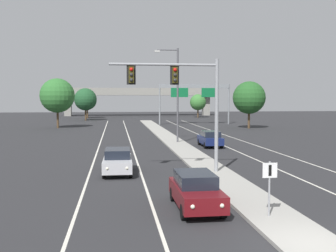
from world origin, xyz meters
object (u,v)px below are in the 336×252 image
tree_far_left_a (85,99)px  tree_far_left_c (57,96)px  street_lamp_median (176,89)px  tree_far_right_a (198,102)px  highway_sign_gantry (195,91)px  car_oncoming_silver (118,161)px  car_oncoming_darkred (196,190)px  car_receding_navy (210,139)px  median_sign_post (270,181)px  tree_far_left_b (87,100)px  tree_far_right_b (249,98)px  overhead_signal_mast (184,91)px

tree_far_left_a → tree_far_left_c: tree_far_left_c is taller
street_lamp_median → tree_far_right_a: street_lamp_median is taller
highway_sign_gantry → car_oncoming_silver: bearing=-107.1°
car_oncoming_darkred → car_receding_navy: bearing=74.9°
median_sign_post → tree_far_left_b: size_ratio=0.33×
car_receding_navy → median_sign_post: bearing=-97.9°
tree_far_right_a → tree_far_left_b: tree_far_left_b is taller
median_sign_post → car_receding_navy: 24.13m
tree_far_left_a → tree_far_right_b: size_ratio=0.93×
tree_far_left_a → tree_far_left_b: bearing=91.9°
median_sign_post → tree_far_left_a: tree_far_left_a is taller
street_lamp_median → car_receding_navy: (3.01, -3.34, -4.97)m
tree_far_left_c → tree_far_left_b: tree_far_left_c is taller
street_lamp_median → overhead_signal_mast: bearing=-96.9°
street_lamp_median → car_oncoming_darkred: (-2.90, -25.29, -4.97)m
tree_far_left_b → highway_sign_gantry: bearing=-50.8°
car_oncoming_silver → tree_far_right_b: size_ratio=0.59×
street_lamp_median → tree_far_right_a: bearing=75.9°
tree_far_left_a → tree_far_left_c: 22.11m
median_sign_post → tree_far_left_c: 54.02m
car_receding_navy → tree_far_left_a: tree_far_left_a is taller
tree_far_left_c → street_lamp_median: bearing=-57.2°
median_sign_post → tree_far_right_a: (14.49, 83.74, 2.25)m
street_lamp_median → car_oncoming_silver: (-6.26, -16.52, -4.97)m
tree_far_right_a → tree_far_right_b: size_ratio=0.78×
tree_far_left_a → car_oncoming_silver: bearing=-84.0°
tree_far_right_a → tree_far_left_a: 28.93m
overhead_signal_mast → tree_far_right_b: (16.97, 36.99, -0.35)m
car_oncoming_darkred → street_lamp_median: bearing=83.5°
tree_far_left_a → tree_far_left_c: size_ratio=0.87×
median_sign_post → tree_far_right_a: tree_far_right_a is taller
car_receding_navy → highway_sign_gantry: size_ratio=0.34×
overhead_signal_mast → highway_sign_gantry: 48.93m
median_sign_post → street_lamp_median: street_lamp_median is taller
median_sign_post → car_oncoming_silver: bearing=119.1°
car_receding_navy → tree_far_left_a: (-15.89, 49.65, 3.78)m
median_sign_post → car_receding_navy: bearing=82.1°
tree_far_right_a → highway_sign_gantry: bearing=-103.1°
overhead_signal_mast → car_receding_navy: (5.11, 14.08, -4.47)m
tree_far_left_a → tree_far_right_b: 38.54m
street_lamp_median → car_oncoming_silver: street_lamp_median is taller
tree_far_left_a → tree_far_left_b: (-0.34, 10.33, -0.29)m
street_lamp_median → car_receding_navy: street_lamp_median is taller
overhead_signal_mast → tree_far_left_a: 64.64m
car_oncoming_silver → car_receding_navy: (9.27, 13.18, 0.00)m
car_oncoming_darkred → highway_sign_gantry: (11.03, 55.71, 5.34)m
tree_far_right_a → tree_far_left_b: 27.42m
street_lamp_median → median_sign_post: bearing=-90.6°
highway_sign_gantry → tree_far_left_c: (-23.88, -6.02, -0.89)m
median_sign_post → street_lamp_median: bearing=89.4°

